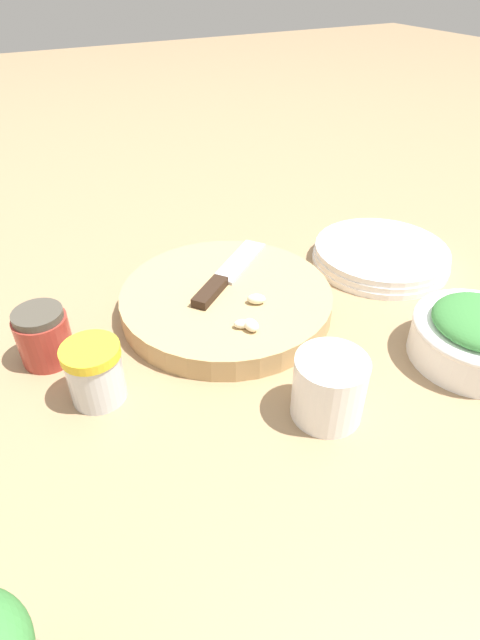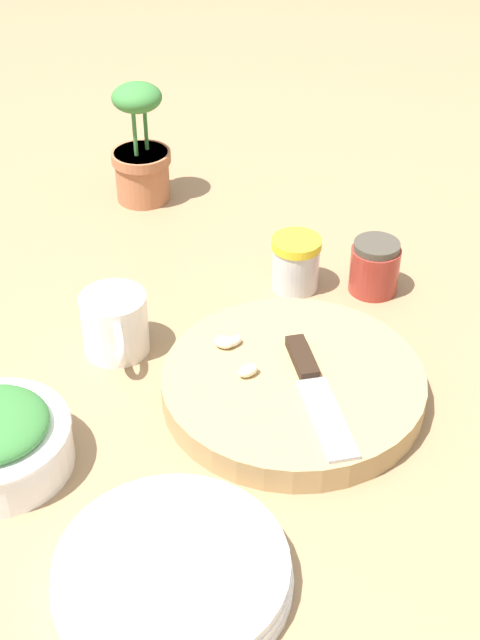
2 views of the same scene
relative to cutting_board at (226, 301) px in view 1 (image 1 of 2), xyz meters
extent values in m
plane|color=#997A56|center=(0.04, 0.10, -0.02)|extent=(5.00, 5.00, 0.00)
cylinder|color=tan|center=(0.00, 0.00, 0.00)|extent=(0.30, 0.30, 0.03)
cube|color=black|center=(0.02, 0.00, 0.02)|extent=(0.07, 0.06, 0.01)
cube|color=#B2B2B7|center=(-0.05, -0.06, 0.02)|extent=(0.12, 0.10, 0.01)
ellipsoid|color=silver|center=(0.02, 0.08, 0.02)|extent=(0.02, 0.02, 0.01)
ellipsoid|color=#EBE8C4|center=(-0.02, 0.05, 0.02)|extent=(0.03, 0.03, 0.01)
ellipsoid|color=#F1E5C8|center=(0.01, 0.09, 0.02)|extent=(0.02, 0.03, 0.01)
cylinder|color=white|center=(-0.23, 0.24, 0.01)|extent=(0.16, 0.16, 0.05)
torus|color=white|center=(-0.23, 0.24, 0.03)|extent=(0.16, 0.16, 0.01)
cylinder|color=silver|center=(0.21, 0.08, 0.01)|extent=(0.06, 0.06, 0.06)
cylinder|color=yellow|center=(0.21, 0.08, 0.05)|extent=(0.07, 0.07, 0.01)
cylinder|color=white|center=(-0.01, 0.23, 0.02)|extent=(0.08, 0.08, 0.08)
torus|color=white|center=(-0.04, 0.20, 0.02)|extent=(0.05, 0.04, 0.05)
cylinder|color=white|center=(-0.28, 0.00, -0.01)|extent=(0.22, 0.22, 0.01)
cylinder|color=white|center=(-0.28, 0.00, 0.00)|extent=(0.22, 0.22, 0.01)
cylinder|color=white|center=(-0.28, 0.00, 0.01)|extent=(0.22, 0.22, 0.01)
cylinder|color=#9E3328|center=(0.25, -0.01, 0.02)|extent=(0.07, 0.07, 0.06)
cylinder|color=#474238|center=(0.25, -0.01, 0.05)|extent=(0.06, 0.06, 0.01)
camera|label=1|loc=(0.26, 0.53, 0.41)|focal=28.00mm
camera|label=2|loc=(-0.72, -0.27, 0.67)|focal=50.00mm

